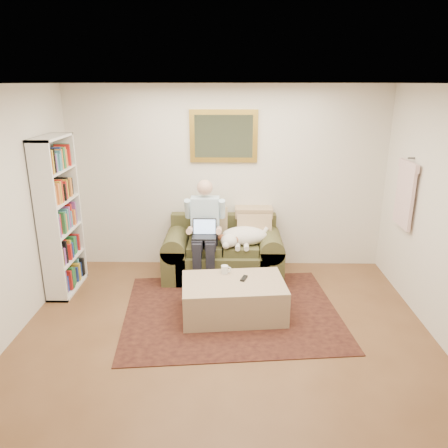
{
  "coord_description": "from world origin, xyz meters",
  "views": [
    {
      "loc": [
        0.07,
        -3.61,
        2.62
      ],
      "look_at": [
        -0.02,
        1.48,
        0.95
      ],
      "focal_mm": 35.0,
      "sensor_mm": 36.0,
      "label": 1
    }
  ],
  "objects_px": {
    "seated_man": "(205,233)",
    "sleeping_dog": "(245,236)",
    "sofa": "(223,257)",
    "laptop": "(204,232)",
    "bookshelf": "(59,216)",
    "ottoman": "(233,298)",
    "coffee_mug": "(225,270)"
  },
  "relations": [
    {
      "from": "ottoman",
      "to": "coffee_mug",
      "type": "height_order",
      "value": "coffee_mug"
    },
    {
      "from": "sleeping_dog",
      "to": "seated_man",
      "type": "bearing_deg",
      "value": -172.87
    },
    {
      "from": "seated_man",
      "to": "sleeping_dog",
      "type": "distance_m",
      "value": 0.55
    },
    {
      "from": "sleeping_dog",
      "to": "bookshelf",
      "type": "distance_m",
      "value": 2.41
    },
    {
      "from": "coffee_mug",
      "to": "bookshelf",
      "type": "xyz_separation_m",
      "value": [
        -2.09,
        0.43,
        0.52
      ]
    },
    {
      "from": "sleeping_dog",
      "to": "coffee_mug",
      "type": "distance_m",
      "value": 0.85
    },
    {
      "from": "coffee_mug",
      "to": "ottoman",
      "type": "bearing_deg",
      "value": -65.08
    },
    {
      "from": "seated_man",
      "to": "coffee_mug",
      "type": "bearing_deg",
      "value": -69.01
    },
    {
      "from": "sofa",
      "to": "sleeping_dog",
      "type": "bearing_deg",
      "value": -15.74
    },
    {
      "from": "seated_man",
      "to": "bookshelf",
      "type": "bearing_deg",
      "value": -170.51
    },
    {
      "from": "sofa",
      "to": "seated_man",
      "type": "relative_size",
      "value": 1.19
    },
    {
      "from": "laptop",
      "to": "bookshelf",
      "type": "relative_size",
      "value": 0.16
    },
    {
      "from": "laptop",
      "to": "ottoman",
      "type": "height_order",
      "value": "laptop"
    },
    {
      "from": "ottoman",
      "to": "coffee_mug",
      "type": "xyz_separation_m",
      "value": [
        -0.11,
        0.23,
        0.26
      ]
    },
    {
      "from": "sofa",
      "to": "ottoman",
      "type": "distance_m",
      "value": 1.12
    },
    {
      "from": "seated_man",
      "to": "ottoman",
      "type": "relative_size",
      "value": 1.17
    },
    {
      "from": "seated_man",
      "to": "laptop",
      "type": "xyz_separation_m",
      "value": [
        0.0,
        -0.06,
        0.03
      ]
    },
    {
      "from": "seated_man",
      "to": "ottoman",
      "type": "height_order",
      "value": "seated_man"
    },
    {
      "from": "laptop",
      "to": "sleeping_dog",
      "type": "xyz_separation_m",
      "value": [
        0.54,
        0.13,
        -0.1
      ]
    },
    {
      "from": "laptop",
      "to": "bookshelf",
      "type": "xyz_separation_m",
      "value": [
        -1.81,
        -0.24,
        0.28
      ]
    },
    {
      "from": "coffee_mug",
      "to": "sleeping_dog",
      "type": "bearing_deg",
      "value": 72.01
    },
    {
      "from": "seated_man",
      "to": "coffee_mug",
      "type": "xyz_separation_m",
      "value": [
        0.28,
        -0.73,
        -0.21
      ]
    },
    {
      "from": "ottoman",
      "to": "sofa",
      "type": "bearing_deg",
      "value": 97.24
    },
    {
      "from": "ottoman",
      "to": "bookshelf",
      "type": "xyz_separation_m",
      "value": [
        -2.2,
        0.65,
        0.79
      ]
    },
    {
      "from": "laptop",
      "to": "coffee_mug",
      "type": "relative_size",
      "value": 3.17
    },
    {
      "from": "bookshelf",
      "to": "laptop",
      "type": "bearing_deg",
      "value": 7.54
    },
    {
      "from": "ottoman",
      "to": "coffee_mug",
      "type": "distance_m",
      "value": 0.36
    },
    {
      "from": "seated_man",
      "to": "sleeping_dog",
      "type": "bearing_deg",
      "value": 7.13
    },
    {
      "from": "sofa",
      "to": "seated_man",
      "type": "bearing_deg",
      "value": -148.55
    },
    {
      "from": "sofa",
      "to": "seated_man",
      "type": "distance_m",
      "value": 0.5
    },
    {
      "from": "laptop",
      "to": "coffee_mug",
      "type": "distance_m",
      "value": 0.76
    },
    {
      "from": "seated_man",
      "to": "coffee_mug",
      "type": "height_order",
      "value": "seated_man"
    }
  ]
}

